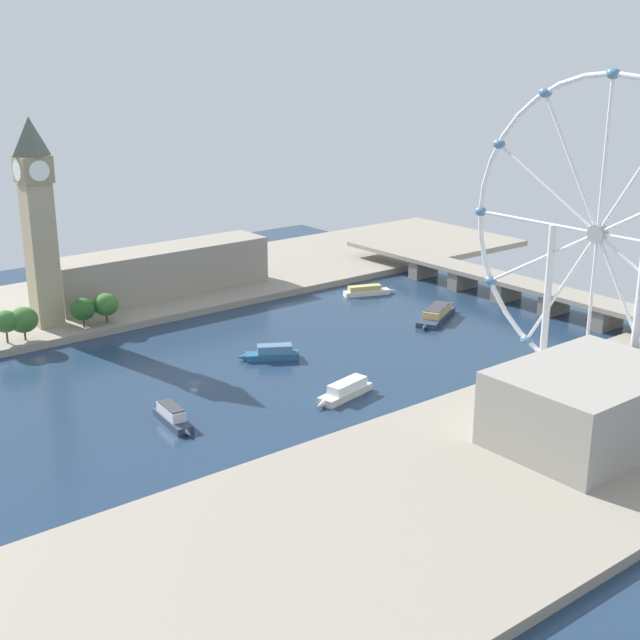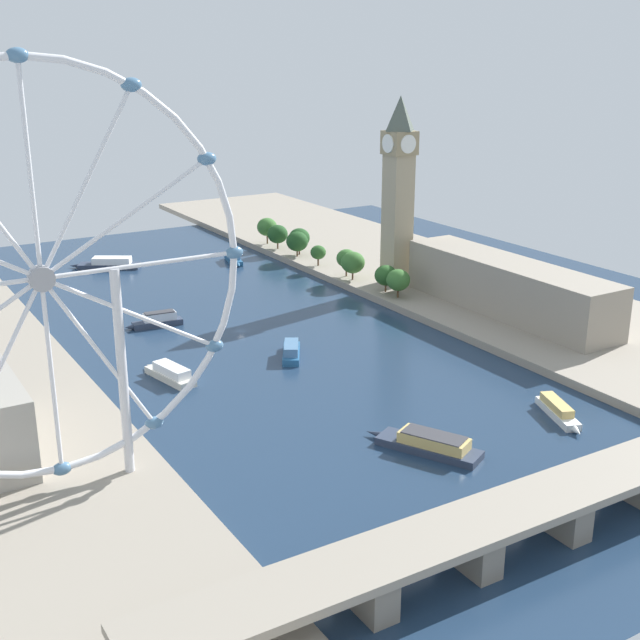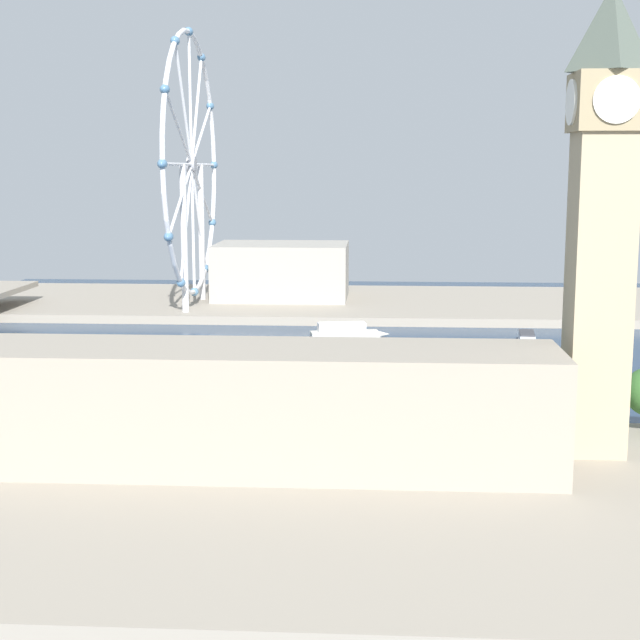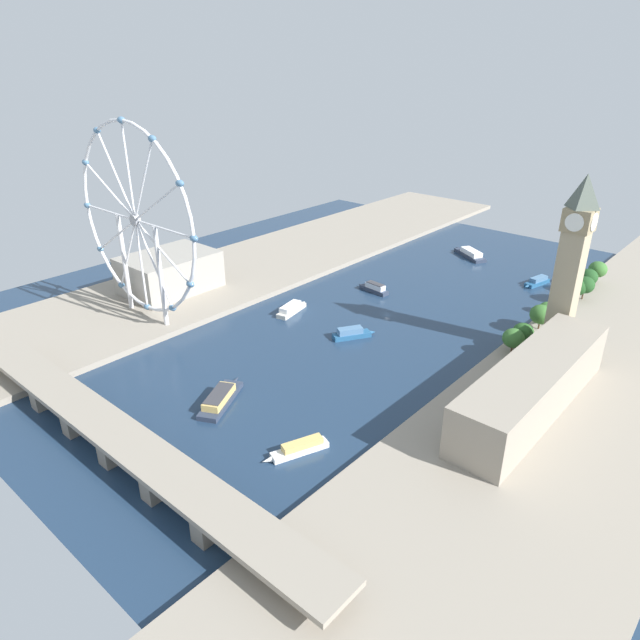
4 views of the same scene
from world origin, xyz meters
TOP-DOWN VIEW (x-y plane):
  - ground_plane at (0.00, 0.00)m, footprint 391.22×391.22m
  - riverbank_left at (-110.61, 0.00)m, footprint 90.00×520.00m
  - riverbank_right at (110.61, 0.00)m, footprint 90.00×520.00m
  - clock_tower at (-85.44, -16.56)m, footprint 12.83×12.83m
  - parliament_block at (-97.52, 41.92)m, footprint 22.00×100.97m
  - ferris_wheel at (91.70, 91.05)m, footprint 99.13×3.20m
  - riverside_hall at (114.23, 60.33)m, footprint 37.69×51.85m
  - tour_boat_1 at (0.72, 117.18)m, footprint 20.53×32.35m
  - tour_boat_3 at (41.66, 32.64)m, footprint 10.35×25.88m
  - tour_boat_4 at (-2.75, 34.81)m, footprint 15.15×21.60m
  - tour_boat_5 at (25.38, -22.17)m, footprint 22.82×7.25m

SIDE VIEW (x-z plane):
  - ground_plane at x=0.00m, z-range 0.00..0.00m
  - riverbank_left at x=-110.61m, z-range 0.00..3.00m
  - riverbank_right at x=110.61m, z-range 0.00..3.00m
  - tour_boat_3 at x=41.66m, z-range -0.40..4.88m
  - tour_boat_1 at x=0.72m, z-range -0.44..4.95m
  - tour_boat_4 at x=-2.75m, z-range -0.46..5.01m
  - tour_boat_5 at x=25.38m, z-range -0.50..5.28m
  - parliament_block at x=-97.52m, z-range 3.00..23.88m
  - riverside_hall at x=114.23m, z-range 3.00..24.57m
  - clock_tower at x=-85.44m, z-range 4.69..86.47m
  - ferris_wheel at x=91.70m, z-range 3.88..104.92m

